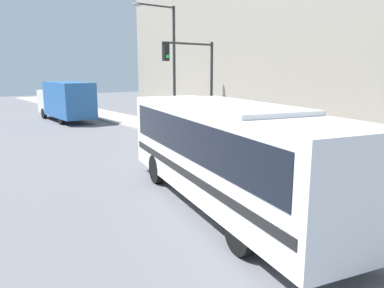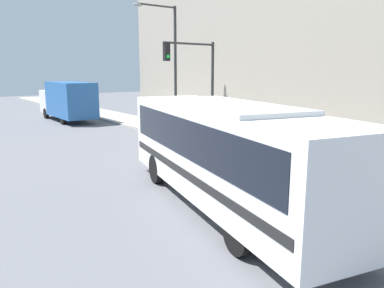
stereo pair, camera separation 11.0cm
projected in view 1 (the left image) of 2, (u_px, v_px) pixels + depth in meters
ground_plane at (300, 225)px, 10.39m from camera, size 120.00×120.00×0.00m
sidewalk at (141, 123)px, 29.69m from camera, size 3.37×70.00×0.13m
building_facade at (257, 48)px, 25.18m from camera, size 6.00×22.23×11.37m
city_bus at (225, 147)px, 11.42m from camera, size 4.92×10.79×3.26m
delivery_truck at (66, 100)px, 31.11m from camera, size 2.47×7.89×3.24m
fire_hydrant at (339, 164)px, 14.86m from camera, size 0.28×0.38×0.80m
traffic_light_pole at (196, 75)px, 20.03m from camera, size 3.28×0.35×5.58m
parking_meter at (214, 129)px, 20.79m from camera, size 0.14×0.14×1.30m
street_lamp at (169, 60)px, 23.32m from camera, size 2.96×0.28×7.93m
pedestrian_near_corner at (223, 124)px, 21.95m from camera, size 0.34×0.34×1.87m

